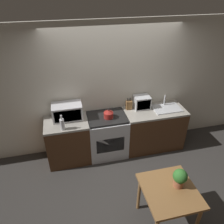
{
  "coord_description": "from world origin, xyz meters",
  "views": [
    {
      "loc": [
        -0.93,
        -2.65,
        3.19
      ],
      "look_at": [
        -0.14,
        0.68,
        1.05
      ],
      "focal_mm": 35.0,
      "sensor_mm": 36.0,
      "label": 1
    }
  ],
  "objects_px": {
    "kettle": "(109,114)",
    "toaster_oven": "(142,102)",
    "bottle": "(62,124)",
    "stove_range": "(107,135)",
    "microwave": "(67,111)",
    "dining_table": "(169,195)"
  },
  "relations": [
    {
      "from": "kettle",
      "to": "toaster_oven",
      "type": "bearing_deg",
      "value": 15.44
    },
    {
      "from": "kettle",
      "to": "bottle",
      "type": "bearing_deg",
      "value": -168.2
    },
    {
      "from": "stove_range",
      "to": "bottle",
      "type": "relative_size",
      "value": 3.08
    },
    {
      "from": "bottle",
      "to": "microwave",
      "type": "bearing_deg",
      "value": 72.15
    },
    {
      "from": "microwave",
      "to": "kettle",
      "type": "bearing_deg",
      "value": -12.04
    },
    {
      "from": "kettle",
      "to": "toaster_oven",
      "type": "distance_m",
      "value": 0.76
    },
    {
      "from": "kettle",
      "to": "microwave",
      "type": "bearing_deg",
      "value": 167.96
    },
    {
      "from": "microwave",
      "to": "toaster_oven",
      "type": "xyz_separation_m",
      "value": [
        1.49,
        0.04,
        -0.02
      ]
    },
    {
      "from": "toaster_oven",
      "to": "bottle",
      "type": "bearing_deg",
      "value": -166.51
    },
    {
      "from": "kettle",
      "to": "microwave",
      "type": "height_order",
      "value": "microwave"
    },
    {
      "from": "microwave",
      "to": "bottle",
      "type": "bearing_deg",
      "value": -107.85
    },
    {
      "from": "toaster_oven",
      "to": "kettle",
      "type": "bearing_deg",
      "value": -164.56
    },
    {
      "from": "bottle",
      "to": "toaster_oven",
      "type": "xyz_separation_m",
      "value": [
        1.6,
        0.38,
        0.02
      ]
    },
    {
      "from": "toaster_oven",
      "to": "stove_range",
      "type": "bearing_deg",
      "value": -168.08
    },
    {
      "from": "bottle",
      "to": "dining_table",
      "type": "xyz_separation_m",
      "value": [
        1.34,
        -1.5,
        -0.38
      ]
    },
    {
      "from": "kettle",
      "to": "stove_range",
      "type": "bearing_deg",
      "value": 118.52
    },
    {
      "from": "microwave",
      "to": "dining_table",
      "type": "height_order",
      "value": "microwave"
    },
    {
      "from": "bottle",
      "to": "toaster_oven",
      "type": "distance_m",
      "value": 1.64
    },
    {
      "from": "toaster_oven",
      "to": "dining_table",
      "type": "relative_size",
      "value": 0.42
    },
    {
      "from": "kettle",
      "to": "bottle",
      "type": "relative_size",
      "value": 0.66
    },
    {
      "from": "dining_table",
      "to": "toaster_oven",
      "type": "bearing_deg",
      "value": 82.11
    },
    {
      "from": "kettle",
      "to": "dining_table",
      "type": "distance_m",
      "value": 1.78
    }
  ]
}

